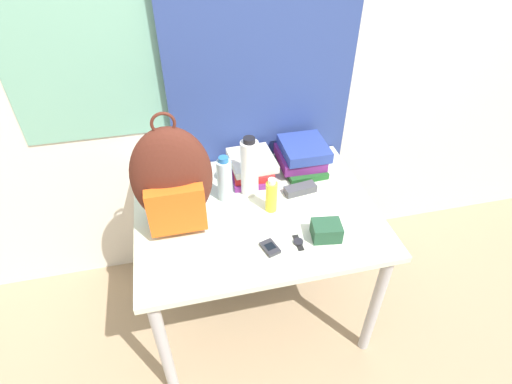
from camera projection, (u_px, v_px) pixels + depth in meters
ground_plane at (276, 376)px, 1.92m from camera, size 12.00×12.00×0.00m
wall_back at (230, 51)px, 1.83m from camera, size 6.00×0.06×2.50m
curtain_blue at (262, 53)px, 1.81m from camera, size 0.91×0.04×2.50m
desk at (256, 224)px, 1.84m from camera, size 1.07×0.83×0.71m
backpack at (173, 181)px, 1.59m from camera, size 0.32×0.20×0.52m
book_stack_left at (252, 166)px, 1.96m from camera, size 0.22×0.28×0.10m
book_stack_center at (302, 155)px, 2.00m from camera, size 0.24×0.27×0.14m
water_bottle at (225, 180)px, 1.78m from camera, size 0.07×0.07×0.23m
sports_bottle at (250, 167)px, 1.79m from camera, size 0.08×0.08×0.30m
sunscreen_bottle at (271, 196)px, 1.74m from camera, size 0.05×0.05×0.17m
cell_phone at (269, 248)px, 1.59m from camera, size 0.07×0.09×0.02m
sunglasses_case at (300, 189)px, 1.87m from camera, size 0.16×0.08×0.04m
camera_pouch at (326, 231)px, 1.63m from camera, size 0.13×0.11×0.07m
wristwatch at (298, 242)px, 1.62m from camera, size 0.04×0.09×0.01m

